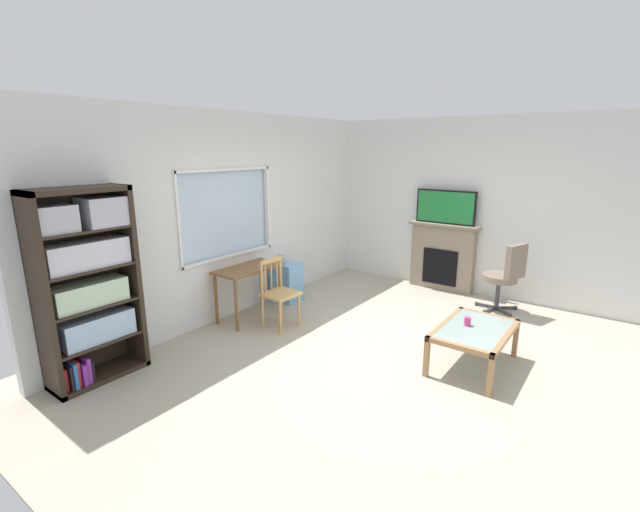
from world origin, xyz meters
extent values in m
cube|color=#B2A893|center=(0.00, 0.00, -0.01)|extent=(6.52, 5.68, 0.02)
cube|color=silver|center=(0.00, 2.34, 0.42)|extent=(5.52, 0.12, 0.83)
cube|color=silver|center=(0.00, 2.34, 2.37)|extent=(5.52, 0.12, 0.73)
cube|color=silver|center=(-1.85, 2.34, 1.42)|extent=(1.82, 0.12, 1.18)
cube|color=silver|center=(1.68, 2.34, 1.42)|extent=(2.16, 0.12, 1.18)
cube|color=silver|center=(-0.17, 2.35, 1.42)|extent=(1.54, 0.02, 1.18)
cube|color=white|center=(-0.17, 2.28, 0.85)|extent=(1.60, 0.06, 0.03)
cube|color=white|center=(-0.17, 2.28, 1.99)|extent=(1.60, 0.06, 0.03)
cube|color=white|center=(-0.94, 2.28, 1.42)|extent=(0.03, 0.06, 1.18)
cube|color=white|center=(0.60, 2.28, 1.42)|extent=(0.03, 0.06, 1.18)
cube|color=silver|center=(2.82, 0.00, 1.37)|extent=(0.12, 4.88, 2.74)
cube|color=#2D2319|center=(-2.57, 2.09, 0.96)|extent=(0.05, 0.38, 1.92)
cube|color=#2D2319|center=(-1.72, 2.09, 0.96)|extent=(0.05, 0.38, 1.92)
cube|color=#2D2319|center=(-2.14, 2.09, 1.90)|extent=(0.90, 0.38, 0.05)
cube|color=#2D2319|center=(-2.14, 2.09, 0.03)|extent=(0.90, 0.38, 0.05)
cube|color=#2D2319|center=(-2.14, 2.27, 0.96)|extent=(0.90, 0.02, 1.92)
cube|color=#2D2319|center=(-2.14, 2.09, 0.40)|extent=(0.85, 0.36, 0.02)
cube|color=#2D2319|center=(-2.14, 2.09, 0.77)|extent=(0.85, 0.36, 0.02)
cube|color=#2D2319|center=(-2.14, 2.09, 1.15)|extent=(0.85, 0.36, 0.02)
cube|color=#2D2319|center=(-2.14, 2.09, 1.52)|extent=(0.85, 0.36, 0.02)
cube|color=#9EBCDB|center=(-2.13, 2.08, 0.54)|extent=(0.68, 0.29, 0.26)
cube|color=#B7D6B2|center=(-2.16, 2.08, 0.90)|extent=(0.68, 0.28, 0.23)
cube|color=silver|center=(-2.13, 2.08, 1.29)|extent=(0.75, 0.29, 0.26)
cube|color=#B2B2BC|center=(-2.37, 2.08, 1.66)|extent=(0.34, 0.29, 0.25)
cube|color=#B2B2BC|center=(-1.93, 2.08, 1.67)|extent=(0.38, 0.33, 0.28)
cube|color=red|center=(-2.51, 2.07, 0.16)|extent=(0.03, 0.21, 0.22)
cube|color=black|center=(-2.47, 2.07, 0.17)|extent=(0.02, 0.30, 0.25)
cube|color=#286BB2|center=(-2.43, 2.07, 0.18)|extent=(0.03, 0.30, 0.26)
cube|color=red|center=(-2.40, 2.07, 0.18)|extent=(0.03, 0.24, 0.25)
cube|color=purple|center=(-2.35, 2.07, 0.16)|extent=(0.04, 0.30, 0.21)
cube|color=purple|center=(-2.30, 2.07, 0.18)|extent=(0.04, 0.27, 0.26)
cube|color=black|center=(-2.26, 2.07, 0.16)|extent=(0.02, 0.25, 0.22)
cube|color=brown|center=(-0.11, 1.99, 0.70)|extent=(0.94, 0.48, 0.03)
cylinder|color=brown|center=(-0.53, 1.80, 0.34)|extent=(0.04, 0.04, 0.69)
cylinder|color=brown|center=(0.31, 1.80, 0.34)|extent=(0.04, 0.04, 0.69)
cylinder|color=brown|center=(-0.53, 2.18, 0.34)|extent=(0.04, 0.04, 0.69)
cylinder|color=brown|center=(0.31, 2.18, 0.34)|extent=(0.04, 0.04, 0.69)
cube|color=tan|center=(-0.09, 1.44, 0.45)|extent=(0.44, 0.42, 0.04)
cylinder|color=tan|center=(-0.27, 1.29, 0.22)|extent=(0.04, 0.04, 0.43)
cylinder|color=tan|center=(0.07, 1.27, 0.22)|extent=(0.04, 0.04, 0.43)
cylinder|color=tan|center=(-0.25, 1.61, 0.22)|extent=(0.04, 0.04, 0.43)
cylinder|color=tan|center=(0.09, 1.59, 0.22)|extent=(0.04, 0.04, 0.43)
cylinder|color=tan|center=(-0.25, 1.61, 0.68)|extent=(0.04, 0.04, 0.45)
cylinder|color=tan|center=(0.09, 1.59, 0.68)|extent=(0.04, 0.04, 0.45)
cube|color=tan|center=(-0.08, 1.60, 0.87)|extent=(0.36, 0.06, 0.06)
cylinder|color=tan|center=(-0.19, 1.61, 0.65)|extent=(0.02, 0.02, 0.35)
cylinder|color=tan|center=(-0.08, 1.60, 0.65)|extent=(0.02, 0.02, 0.35)
cylinder|color=tan|center=(0.02, 1.60, 0.65)|extent=(0.02, 0.02, 0.35)
cube|color=#72ADDB|center=(0.72, 2.04, 0.30)|extent=(0.35, 0.40, 0.59)
cube|color=gray|center=(2.67, 0.36, 0.53)|extent=(0.18, 1.02, 1.05)
cube|color=black|center=(2.58, 0.36, 0.39)|extent=(0.03, 0.56, 0.58)
cube|color=gray|center=(2.65, 0.36, 1.07)|extent=(0.26, 1.12, 0.04)
cube|color=black|center=(2.65, 0.36, 1.36)|extent=(0.05, 0.95, 0.54)
cube|color=#237F3D|center=(2.62, 0.36, 1.36)|extent=(0.01, 0.90, 0.49)
cylinder|color=#7A6B5B|center=(2.21, -0.66, 0.48)|extent=(0.48, 0.48, 0.09)
cube|color=#7A6B5B|center=(2.14, -0.86, 0.76)|extent=(0.40, 0.20, 0.48)
cylinder|color=#38383D|center=(2.21, -0.66, 0.24)|extent=(0.06, 0.06, 0.42)
cube|color=#38383D|center=(2.08, -0.61, 0.03)|extent=(0.28, 0.12, 0.03)
cylinder|color=#38383D|center=(1.94, -0.57, 0.03)|extent=(0.05, 0.05, 0.05)
cube|color=#38383D|center=(2.13, -0.77, 0.03)|extent=(0.20, 0.25, 0.03)
cylinder|color=#38383D|center=(2.04, -0.88, 0.03)|extent=(0.05, 0.05, 0.05)
cube|color=#38383D|center=(2.29, -0.77, 0.03)|extent=(0.19, 0.25, 0.03)
cylinder|color=#38383D|center=(2.37, -0.88, 0.03)|extent=(0.05, 0.05, 0.05)
cube|color=#38383D|center=(2.34, -0.61, 0.03)|extent=(0.28, 0.12, 0.03)
cylinder|color=#38383D|center=(2.48, -0.57, 0.03)|extent=(0.05, 0.05, 0.05)
cube|color=#38383D|center=(2.21, -0.52, 0.03)|extent=(0.04, 0.28, 0.03)
cylinder|color=#38383D|center=(2.21, -0.38, 0.03)|extent=(0.05, 0.05, 0.05)
cube|color=#8C9E99|center=(0.33, -0.89, 0.43)|extent=(0.94, 0.58, 0.02)
cube|color=#A37547|center=(0.33, -1.21, 0.41)|extent=(1.04, 0.05, 0.05)
cube|color=#A37547|center=(0.33, -0.58, 0.41)|extent=(1.04, 0.05, 0.05)
cube|color=#A37547|center=(-0.16, -0.89, 0.41)|extent=(0.05, 0.68, 0.05)
cube|color=#A37547|center=(0.83, -0.89, 0.41)|extent=(0.05, 0.68, 0.05)
cube|color=#A37547|center=(-0.16, -1.21, 0.19)|extent=(0.05, 0.05, 0.39)
cube|color=#A37547|center=(0.83, -1.21, 0.19)|extent=(0.05, 0.05, 0.39)
cube|color=#A37547|center=(-0.16, -0.58, 0.19)|extent=(0.05, 0.05, 0.39)
cube|color=#A37547|center=(0.83, -0.58, 0.19)|extent=(0.05, 0.05, 0.39)
cylinder|color=#DB3D84|center=(0.36, -0.80, 0.48)|extent=(0.07, 0.07, 0.09)
camera|label=1|loc=(-4.01, -2.07, 2.27)|focal=24.18mm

